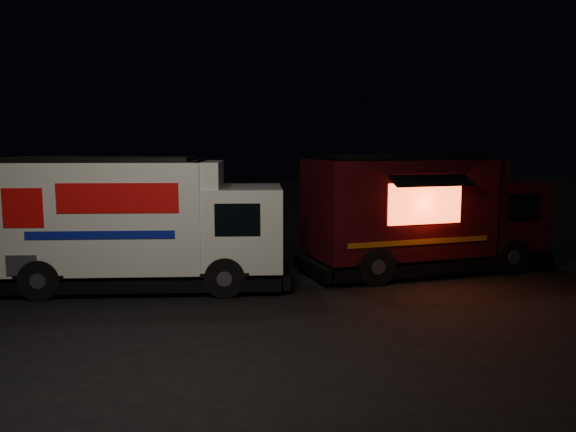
% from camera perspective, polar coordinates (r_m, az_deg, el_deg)
% --- Properties ---
extents(ground, '(80.00, 80.00, 0.00)m').
position_cam_1_polar(ground, '(11.36, -7.40, -9.70)').
color(ground, black).
rests_on(ground, ground).
extents(white_truck, '(6.96, 3.36, 3.03)m').
position_cam_1_polar(white_truck, '(13.36, -14.41, -0.65)').
color(white_truck, silver).
rests_on(white_truck, ground).
extents(red_truck, '(6.73, 3.01, 3.04)m').
position_cam_1_polar(red_truck, '(15.13, 13.79, 0.30)').
color(red_truck, '#370A10').
rests_on(red_truck, ground).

